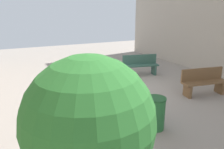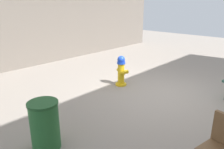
# 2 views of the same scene
# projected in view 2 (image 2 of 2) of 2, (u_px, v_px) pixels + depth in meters

# --- Properties ---
(ground_plane) EXTENTS (23.40, 23.40, 0.00)m
(ground_plane) POSITION_uv_depth(u_px,v_px,m) (163.00, 96.00, 5.83)
(ground_plane) COLOR gray
(fire_hydrant) EXTENTS (0.42, 0.40, 0.89)m
(fire_hydrant) POSITION_uv_depth(u_px,v_px,m) (121.00, 71.00, 6.44)
(fire_hydrant) COLOR gold
(fire_hydrant) RESTS_ON ground_plane
(trash_bin) EXTENTS (0.50, 0.50, 0.84)m
(trash_bin) POSITION_uv_depth(u_px,v_px,m) (45.00, 125.00, 3.63)
(trash_bin) COLOR #266633
(trash_bin) RESTS_ON ground_plane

